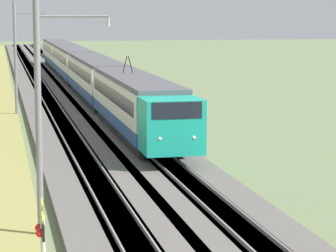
# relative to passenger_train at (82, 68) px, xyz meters

# --- Properties ---
(ballast_main) EXTENTS (240.00, 4.40, 0.30)m
(ballast_main) POSITION_rel_passenger_train_xyz_m (-8.62, 3.89, -2.16)
(ballast_main) COLOR #605B56
(ballast_main) RESTS_ON ground
(ballast_adjacent) EXTENTS (240.00, 4.40, 0.30)m
(ballast_adjacent) POSITION_rel_passenger_train_xyz_m (-8.62, -0.00, -2.16)
(ballast_adjacent) COLOR #605B56
(ballast_adjacent) RESTS_ON ground
(track_main) EXTENTS (240.00, 1.57, 0.45)m
(track_main) POSITION_rel_passenger_train_xyz_m (-8.62, 3.89, -2.15)
(track_main) COLOR #4C4238
(track_main) RESTS_ON ground
(track_adjacent) EXTENTS (240.00, 1.57, 0.45)m
(track_adjacent) POSITION_rel_passenger_train_xyz_m (-8.62, 0.00, -2.15)
(track_adjacent) COLOR #4C4238
(track_adjacent) RESTS_ON ground
(passenger_train) EXTENTS (83.62, 2.98, 4.95)m
(passenger_train) POSITION_rel_passenger_train_xyz_m (0.00, 0.00, 0.00)
(passenger_train) COLOR #19A88E
(passenger_train) RESTS_ON ground
(catenary_mast_near) EXTENTS (0.22, 2.56, 8.43)m
(catenary_mast_near) POSITION_rel_passenger_train_xyz_m (-50.80, 6.68, 2.05)
(catenary_mast_near) COLOR slate
(catenary_mast_near) RESTS_ON ground
(catenary_mast_mid) EXTENTS (0.22, 2.56, 8.49)m
(catenary_mast_mid) POSITION_rel_passenger_train_xyz_m (-17.34, 6.68, 2.08)
(catenary_mast_mid) COLOR slate
(catenary_mast_mid) RESTS_ON ground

